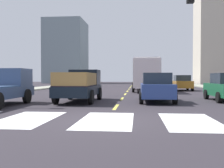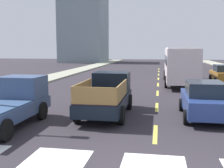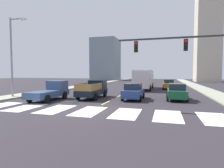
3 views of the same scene
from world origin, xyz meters
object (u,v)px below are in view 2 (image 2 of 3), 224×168
(pickup_stakebed, at_px, (108,95))
(pickup_dark, at_px, (10,103))
(city_bus, at_px, (180,63))
(sedan_near_left, at_px, (204,100))
(sedan_near_right, at_px, (223,74))

(pickup_stakebed, bearing_deg, pickup_dark, -143.49)
(city_bus, bearing_deg, pickup_stakebed, -108.41)
(sedan_near_left, bearing_deg, pickup_stakebed, 175.51)
(city_bus, height_order, sedan_near_right, city_bus)
(city_bus, relative_size, sedan_near_right, 2.45)
(pickup_dark, xyz_separation_m, sedan_near_right, (12.14, 16.90, -0.06))
(pickup_stakebed, height_order, pickup_dark, same)
(pickup_stakebed, xyz_separation_m, sedan_near_right, (8.44, 14.13, -0.08))
(pickup_stakebed, relative_size, sedan_near_left, 1.18)
(sedan_near_right, bearing_deg, sedan_near_left, -103.30)
(pickup_dark, xyz_separation_m, city_bus, (8.02, 15.63, 1.03))
(pickup_stakebed, bearing_deg, sedan_near_left, -2.69)
(pickup_stakebed, xyz_separation_m, city_bus, (4.32, 12.86, 1.02))
(pickup_stakebed, height_order, city_bus, city_bus)
(city_bus, height_order, sedan_near_left, city_bus)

